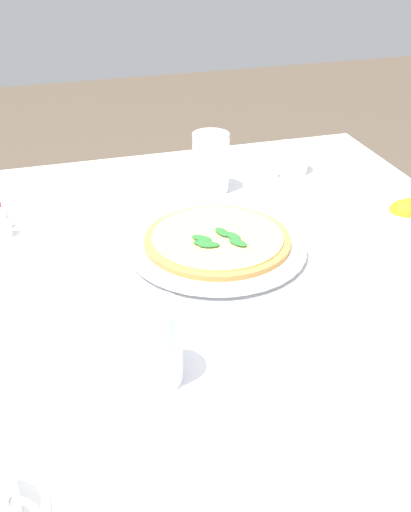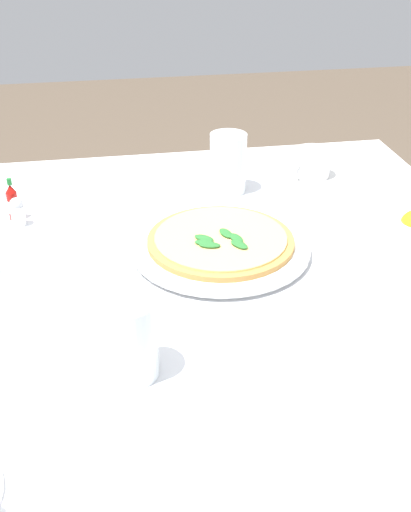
{
  "view_description": "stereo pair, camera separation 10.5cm",
  "coord_description": "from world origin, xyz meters",
  "px_view_note": "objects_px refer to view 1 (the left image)",
  "views": [
    {
      "loc": [
        0.82,
        -0.22,
        1.28
      ],
      "look_at": [
        -0.04,
        0.03,
        0.75
      ],
      "focal_mm": 44.45,
      "sensor_mm": 36.0,
      "label": 1
    },
    {
      "loc": [
        0.85,
        -0.12,
        1.28
      ],
      "look_at": [
        -0.04,
        0.03,
        0.75
      ],
      "focal_mm": 44.45,
      "sensor_mm": 36.0,
      "label": 2
    }
  ],
  "objects_px": {
    "salt_shaker": "(4,223)",
    "citrus_bowl": "(410,219)",
    "pizza": "(217,239)",
    "coffee_cup_far_right": "(290,161)",
    "water_glass_left_edge": "(155,346)",
    "pizza_plate": "(217,246)",
    "water_glass_center_back": "(211,166)"
  },
  "relations": [
    {
      "from": "pizza",
      "to": "coffee_cup_far_right",
      "type": "relative_size",
      "value": 1.94
    },
    {
      "from": "water_glass_left_edge",
      "to": "citrus_bowl",
      "type": "xyz_separation_m",
      "value": [
        -0.25,
        0.53,
        -0.02
      ]
    },
    {
      "from": "coffee_cup_far_right",
      "to": "water_glass_left_edge",
      "type": "distance_m",
      "value": 0.71
    },
    {
      "from": "pizza",
      "to": "water_glass_left_edge",
      "type": "height_order",
      "value": "water_glass_left_edge"
    },
    {
      "from": "pizza_plate",
      "to": "citrus_bowl",
      "type": "distance_m",
      "value": 0.36
    },
    {
      "from": "pizza_plate",
      "to": "water_glass_center_back",
      "type": "distance_m",
      "value": 0.26
    },
    {
      "from": "pizza_plate",
      "to": "coffee_cup_far_right",
      "type": "relative_size",
      "value": 2.37
    },
    {
      "from": "pizza",
      "to": "water_glass_center_back",
      "type": "xyz_separation_m",
      "value": [
        -0.25,
        0.06,
        0.03
      ]
    },
    {
      "from": "coffee_cup_far_right",
      "to": "water_glass_left_edge",
      "type": "bearing_deg",
      "value": -36.93
    },
    {
      "from": "water_glass_center_back",
      "to": "citrus_bowl",
      "type": "relative_size",
      "value": 0.81
    },
    {
      "from": "pizza_plate",
      "to": "salt_shaker",
      "type": "distance_m",
      "value": 0.39
    },
    {
      "from": "pizza_plate",
      "to": "water_glass_center_back",
      "type": "bearing_deg",
      "value": 165.7
    },
    {
      "from": "coffee_cup_far_right",
      "to": "citrus_bowl",
      "type": "xyz_separation_m",
      "value": [
        0.31,
        0.1,
        -0.0
      ]
    },
    {
      "from": "pizza",
      "to": "citrus_bowl",
      "type": "bearing_deg",
      "value": 84.71
    },
    {
      "from": "citrus_bowl",
      "to": "salt_shaker",
      "type": "distance_m",
      "value": 0.73
    },
    {
      "from": "coffee_cup_far_right",
      "to": "water_glass_left_edge",
      "type": "relative_size",
      "value": 1.15
    },
    {
      "from": "water_glass_left_edge",
      "to": "pizza",
      "type": "bearing_deg",
      "value": 148.99
    },
    {
      "from": "pizza",
      "to": "water_glass_center_back",
      "type": "relative_size",
      "value": 2.07
    },
    {
      "from": "citrus_bowl",
      "to": "salt_shaker",
      "type": "relative_size",
      "value": 2.67
    },
    {
      "from": "salt_shaker",
      "to": "citrus_bowl",
      "type": "bearing_deg",
      "value": 74.39
    },
    {
      "from": "pizza",
      "to": "citrus_bowl",
      "type": "xyz_separation_m",
      "value": [
        0.03,
        0.36,
        0.0
      ]
    },
    {
      "from": "citrus_bowl",
      "to": "salt_shaker",
      "type": "height_order",
      "value": "citrus_bowl"
    },
    {
      "from": "coffee_cup_far_right",
      "to": "citrus_bowl",
      "type": "bearing_deg",
      "value": 17.9
    },
    {
      "from": "coffee_cup_far_right",
      "to": "salt_shaker",
      "type": "bearing_deg",
      "value": -79.14
    },
    {
      "from": "pizza",
      "to": "salt_shaker",
      "type": "relative_size",
      "value": 4.49
    },
    {
      "from": "pizza",
      "to": "salt_shaker",
      "type": "xyz_separation_m",
      "value": [
        -0.16,
        -0.35,
        0.0
      ]
    },
    {
      "from": "pizza",
      "to": "salt_shaker",
      "type": "distance_m",
      "value": 0.39
    },
    {
      "from": "pizza_plate",
      "to": "water_glass_left_edge",
      "type": "distance_m",
      "value": 0.34
    },
    {
      "from": "water_glass_center_back",
      "to": "salt_shaker",
      "type": "bearing_deg",
      "value": -78.39
    },
    {
      "from": "water_glass_left_edge",
      "to": "water_glass_center_back",
      "type": "xyz_separation_m",
      "value": [
        -0.54,
        0.24,
        0.0
      ]
    },
    {
      "from": "pizza_plate",
      "to": "citrus_bowl",
      "type": "xyz_separation_m",
      "value": [
        0.03,
        0.36,
        0.02
      ]
    },
    {
      "from": "pizza",
      "to": "water_glass_left_edge",
      "type": "xyz_separation_m",
      "value": [
        0.29,
        -0.17,
        0.03
      ]
    }
  ]
}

